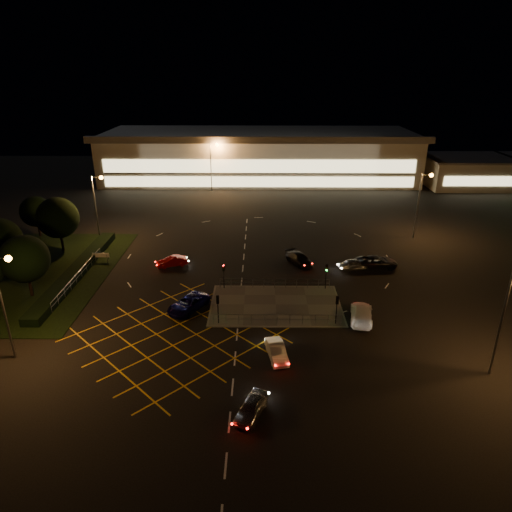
{
  "coord_description": "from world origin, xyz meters",
  "views": [
    {
      "loc": [
        0.2,
        -46.53,
        24.35
      ],
      "look_at": [
        -0.27,
        7.45,
        2.0
      ],
      "focal_mm": 32.0,
      "sensor_mm": 36.0,
      "label": 1
    }
  ],
  "objects_px": {
    "car_queue_white": "(277,351)",
    "car_right_silver": "(355,264)",
    "signal_sw": "(218,304)",
    "car_east_grey": "(377,262)",
    "signal_se": "(337,304)",
    "car_circ_red": "(172,261)",
    "signal_ne": "(326,271)",
    "car_near_silver": "(251,408)",
    "car_left_blue": "(188,304)",
    "signal_nw": "(224,271)",
    "car_approach_white": "(361,313)",
    "car_far_dkgrey": "(299,259)"
  },
  "relations": [
    {
      "from": "car_far_dkgrey",
      "to": "signal_ne",
      "type": "bearing_deg",
      "value": -100.9
    },
    {
      "from": "signal_se",
      "to": "car_circ_red",
      "type": "bearing_deg",
      "value": -37.18
    },
    {
      "from": "signal_se",
      "to": "car_far_dkgrey",
      "type": "bearing_deg",
      "value": -80.99
    },
    {
      "from": "car_near_silver",
      "to": "car_far_dkgrey",
      "type": "distance_m",
      "value": 29.45
    },
    {
      "from": "car_approach_white",
      "to": "signal_se",
      "type": "bearing_deg",
      "value": 29.04
    },
    {
      "from": "car_near_silver",
      "to": "car_right_silver",
      "type": "height_order",
      "value": "car_right_silver"
    },
    {
      "from": "car_right_silver",
      "to": "car_circ_red",
      "type": "xyz_separation_m",
      "value": [
        -23.94,
        0.88,
        -0.05
      ]
    },
    {
      "from": "signal_nw",
      "to": "signal_se",
      "type": "bearing_deg",
      "value": -33.65
    },
    {
      "from": "signal_nw",
      "to": "car_near_silver",
      "type": "height_order",
      "value": "signal_nw"
    },
    {
      "from": "car_far_dkgrey",
      "to": "car_east_grey",
      "type": "xyz_separation_m",
      "value": [
        10.1,
        -0.98,
        0.04
      ]
    },
    {
      "from": "car_left_blue",
      "to": "car_east_grey",
      "type": "relative_size",
      "value": 0.98
    },
    {
      "from": "signal_se",
      "to": "car_east_grey",
      "type": "distance_m",
      "value": 16.57
    },
    {
      "from": "signal_sw",
      "to": "signal_ne",
      "type": "bearing_deg",
      "value": -146.35
    },
    {
      "from": "car_right_silver",
      "to": "car_circ_red",
      "type": "relative_size",
      "value": 1.04
    },
    {
      "from": "car_queue_white",
      "to": "car_approach_white",
      "type": "xyz_separation_m",
      "value": [
        9.01,
        6.72,
        0.11
      ]
    },
    {
      "from": "signal_sw",
      "to": "car_east_grey",
      "type": "xyz_separation_m",
      "value": [
        19.62,
        14.62,
        -1.62
      ]
    },
    {
      "from": "car_circ_red",
      "to": "car_east_grey",
      "type": "relative_size",
      "value": 0.74
    },
    {
      "from": "car_queue_white",
      "to": "car_circ_red",
      "type": "distance_m",
      "value": 24.37
    },
    {
      "from": "car_queue_white",
      "to": "car_east_grey",
      "type": "relative_size",
      "value": 0.75
    },
    {
      "from": "car_near_silver",
      "to": "car_circ_red",
      "type": "xyz_separation_m",
      "value": [
        -10.98,
        27.95,
        -0.02
      ]
    },
    {
      "from": "car_approach_white",
      "to": "car_far_dkgrey",
      "type": "bearing_deg",
      "value": -59.5
    },
    {
      "from": "car_queue_white",
      "to": "car_right_silver",
      "type": "bearing_deg",
      "value": 50.28
    },
    {
      "from": "signal_ne",
      "to": "car_circ_red",
      "type": "relative_size",
      "value": 0.79
    },
    {
      "from": "car_queue_white",
      "to": "car_right_silver",
      "type": "height_order",
      "value": "car_right_silver"
    },
    {
      "from": "car_approach_white",
      "to": "car_near_silver",
      "type": "bearing_deg",
      "value": 62.5
    },
    {
      "from": "car_right_silver",
      "to": "car_east_grey",
      "type": "bearing_deg",
      "value": -88.17
    },
    {
      "from": "car_near_silver",
      "to": "car_circ_red",
      "type": "bearing_deg",
      "value": 133.37
    },
    {
      "from": "car_near_silver",
      "to": "car_east_grey",
      "type": "bearing_deg",
      "value": 82.02
    },
    {
      "from": "signal_sw",
      "to": "signal_se",
      "type": "xyz_separation_m",
      "value": [
        12.0,
        0.0,
        0.0
      ]
    },
    {
      "from": "signal_nw",
      "to": "car_circ_red",
      "type": "relative_size",
      "value": 0.79
    },
    {
      "from": "signal_se",
      "to": "car_circ_red",
      "type": "distance_m",
      "value": 24.39
    },
    {
      "from": "signal_nw",
      "to": "car_approach_white",
      "type": "xyz_separation_m",
      "value": [
        14.78,
        -7.07,
        -1.59
      ]
    },
    {
      "from": "signal_sw",
      "to": "signal_se",
      "type": "distance_m",
      "value": 12.0
    },
    {
      "from": "car_far_dkgrey",
      "to": "car_approach_white",
      "type": "height_order",
      "value": "car_approach_white"
    },
    {
      "from": "signal_ne",
      "to": "car_near_silver",
      "type": "xyz_separation_m",
      "value": [
        -8.41,
        -21.23,
        -1.69
      ]
    },
    {
      "from": "signal_sw",
      "to": "car_far_dkgrey",
      "type": "relative_size",
      "value": 0.65
    },
    {
      "from": "signal_se",
      "to": "car_east_grey",
      "type": "relative_size",
      "value": 0.58
    },
    {
      "from": "signal_ne",
      "to": "car_far_dkgrey",
      "type": "bearing_deg",
      "value": 108.0
    },
    {
      "from": "car_near_silver",
      "to": "car_left_blue",
      "type": "bearing_deg",
      "value": 135.58
    },
    {
      "from": "car_right_silver",
      "to": "car_approach_white",
      "type": "xyz_separation_m",
      "value": [
        -1.78,
        -12.91,
        0.07
      ]
    },
    {
      "from": "car_circ_red",
      "to": "car_east_grey",
      "type": "height_order",
      "value": "car_east_grey"
    },
    {
      "from": "car_near_silver",
      "to": "car_circ_red",
      "type": "distance_m",
      "value": 30.03
    },
    {
      "from": "signal_sw",
      "to": "signal_ne",
      "type": "distance_m",
      "value": 14.41
    },
    {
      "from": "signal_sw",
      "to": "signal_nw",
      "type": "bearing_deg",
      "value": -90.0
    },
    {
      "from": "signal_nw",
      "to": "signal_ne",
      "type": "xyz_separation_m",
      "value": [
        12.0,
        0.0,
        0.0
      ]
    },
    {
      "from": "signal_sw",
      "to": "car_approach_white",
      "type": "xyz_separation_m",
      "value": [
        14.78,
        0.92,
        -1.59
      ]
    },
    {
      "from": "car_right_silver",
      "to": "signal_se",
      "type": "bearing_deg",
      "value": 148.9
    },
    {
      "from": "car_near_silver",
      "to": "car_left_blue",
      "type": "relative_size",
      "value": 0.75
    },
    {
      "from": "signal_ne",
      "to": "car_east_grey",
      "type": "height_order",
      "value": "signal_ne"
    },
    {
      "from": "signal_se",
      "to": "car_queue_white",
      "type": "relative_size",
      "value": 0.77
    }
  ]
}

